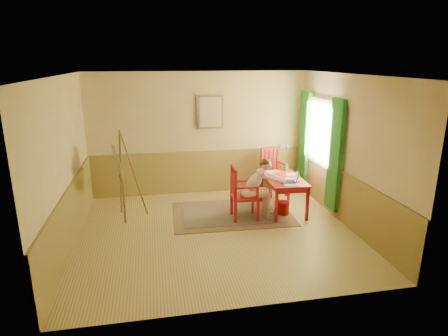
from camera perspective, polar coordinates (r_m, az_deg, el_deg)
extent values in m
cube|color=tan|center=(7.07, -1.17, -9.62)|extent=(5.00, 4.50, 0.02)
cube|color=white|center=(6.37, -1.32, 13.88)|extent=(5.00, 4.50, 0.02)
cube|color=#D0B17F|center=(8.76, -3.72, 5.16)|extent=(5.00, 0.02, 2.80)
cube|color=#D0B17F|center=(4.47, 3.63, -5.64)|extent=(5.00, 0.02, 2.80)
cube|color=#D0B17F|center=(6.65, -23.07, 0.38)|extent=(0.02, 4.50, 2.80)
cube|color=#D0B17F|center=(7.41, 18.29, 2.35)|extent=(0.02, 4.50, 2.80)
cube|color=olive|center=(8.95, -3.59, -0.55)|extent=(5.00, 0.04, 1.00)
cube|color=olive|center=(6.93, -22.02, -6.79)|extent=(0.04, 4.50, 1.00)
cube|color=olive|center=(7.64, 17.51, -4.22)|extent=(0.04, 4.50, 1.00)
cube|color=white|center=(8.31, 14.53, 5.14)|extent=(0.02, 1.00, 1.30)
cube|color=olive|center=(8.31, 14.40, 5.14)|extent=(0.03, 1.12, 1.42)
cube|color=#2B872E|center=(7.66, 16.34, 1.80)|extent=(0.08, 0.45, 2.20)
cube|color=#2B872E|center=(9.04, 11.92, 4.22)|extent=(0.08, 0.45, 2.20)
cube|color=olive|center=(8.67, -2.08, 8.41)|extent=(0.60, 0.04, 0.76)
cube|color=beige|center=(8.64, -2.06, 8.39)|extent=(0.50, 0.02, 0.66)
cube|color=#8C7251|center=(7.82, 1.23, -6.88)|extent=(2.46, 1.69, 0.01)
cube|color=#171D30|center=(7.81, 1.23, -6.82)|extent=(2.04, 1.27, 0.01)
cube|color=red|center=(7.82, 8.97, -1.64)|extent=(0.75, 1.22, 0.04)
cube|color=red|center=(7.84, 8.95, -2.13)|extent=(0.65, 1.12, 0.10)
cube|color=red|center=(7.36, 7.85, -5.73)|extent=(0.06, 0.06, 0.68)
cube|color=red|center=(7.56, 12.41, -5.37)|extent=(0.06, 0.06, 0.68)
cube|color=red|center=(8.35, 5.66, -2.97)|extent=(0.06, 0.06, 0.68)
cube|color=red|center=(8.53, 9.72, -2.72)|extent=(0.06, 0.06, 0.68)
cube|color=red|center=(7.45, 3.11, -4.34)|extent=(0.51, 0.49, 0.05)
cube|color=red|center=(7.31, 1.72, -6.76)|extent=(0.06, 0.06, 0.43)
cube|color=red|center=(7.40, 5.08, -6.54)|extent=(0.06, 0.06, 0.43)
cube|color=red|center=(7.69, 1.15, -5.57)|extent=(0.06, 0.06, 0.43)
cube|color=red|center=(7.78, 4.35, -5.38)|extent=(0.06, 0.06, 0.43)
cube|color=red|center=(7.11, 1.76, -2.61)|extent=(0.06, 0.06, 0.59)
cube|color=red|center=(7.50, 1.18, -1.61)|extent=(0.06, 0.06, 0.59)
cube|color=red|center=(7.23, 1.47, -0.12)|extent=(0.07, 0.47, 0.06)
cube|color=red|center=(7.21, 1.61, -2.48)|extent=(0.03, 0.05, 0.48)
cube|color=red|center=(7.31, 1.46, -2.21)|extent=(0.03, 0.05, 0.48)
cube|color=red|center=(7.41, 1.31, -1.96)|extent=(0.03, 0.05, 0.48)
cube|color=red|center=(7.18, 3.48, -2.97)|extent=(0.44, 0.06, 0.04)
cube|color=red|center=(7.26, 5.07, -3.76)|extent=(0.04, 0.04, 0.24)
cube|color=red|center=(7.56, 2.81, -1.95)|extent=(0.44, 0.06, 0.04)
cube|color=red|center=(7.64, 4.33, -2.71)|extent=(0.04, 0.04, 0.24)
cube|color=red|center=(8.86, 7.55, -1.08)|extent=(0.57, 0.58, 0.05)
cube|color=red|center=(9.02, 5.63, -2.33)|extent=(0.06, 0.06, 0.44)
cube|color=red|center=(8.65, 7.00, -3.18)|extent=(0.06, 0.06, 0.44)
cube|color=red|center=(9.22, 7.95, -2.00)|extent=(0.06, 0.06, 0.44)
cube|color=red|center=(8.86, 9.39, -2.82)|extent=(0.06, 0.06, 0.44)
cube|color=red|center=(8.86, 5.73, 1.15)|extent=(0.06, 0.06, 0.60)
cube|color=red|center=(9.06, 8.09, 1.41)|extent=(0.06, 0.06, 0.60)
cube|color=red|center=(8.89, 6.98, 2.94)|extent=(0.48, 0.15, 0.07)
cube|color=red|center=(8.91, 6.31, 1.12)|extent=(0.05, 0.04, 0.49)
cube|color=red|center=(8.96, 6.92, 1.18)|extent=(0.05, 0.04, 0.49)
cube|color=red|center=(9.01, 7.52, 1.25)|extent=(0.05, 0.04, 0.49)
cube|color=red|center=(8.68, 6.40, 0.42)|extent=(0.13, 0.44, 0.04)
cube|color=red|center=(8.54, 7.05, -0.70)|extent=(0.05, 0.05, 0.24)
cube|color=red|center=(8.89, 8.80, 0.70)|extent=(0.13, 0.44, 0.04)
cube|color=red|center=(8.75, 9.47, -0.39)|extent=(0.05, 0.05, 0.24)
ellipsoid|color=beige|center=(7.44, 3.43, -3.75)|extent=(0.28, 0.35, 0.22)
cylinder|color=beige|center=(7.41, 5.09, -3.95)|extent=(0.43, 0.17, 0.15)
cylinder|color=beige|center=(7.57, 4.78, -3.52)|extent=(0.43, 0.17, 0.15)
cylinder|color=beige|center=(7.55, 6.54, -5.66)|extent=(0.11, 0.11, 0.48)
cylinder|color=beige|center=(7.70, 6.20, -5.20)|extent=(0.11, 0.11, 0.48)
cube|color=beige|center=(7.65, 6.92, -7.27)|extent=(0.20, 0.09, 0.07)
cube|color=beige|center=(7.81, 6.58, -6.79)|extent=(0.20, 0.09, 0.07)
ellipsoid|color=beige|center=(7.40, 4.54, -2.14)|extent=(0.47, 0.29, 0.50)
ellipsoid|color=beige|center=(7.38, 5.64, -0.74)|extent=(0.20, 0.29, 0.17)
sphere|color=beige|center=(7.36, 6.43, 0.46)|extent=(0.20, 0.20, 0.19)
ellipsoid|color=#4E3012|center=(7.34, 6.30, 0.87)|extent=(0.19, 0.19, 0.14)
sphere|color=#4E3012|center=(7.33, 5.72, 0.77)|extent=(0.10, 0.10, 0.10)
cylinder|color=beige|center=(7.29, 6.59, -1.41)|extent=(0.22, 0.11, 0.14)
cylinder|color=beige|center=(7.39, 8.14, -1.87)|extent=(0.29, 0.13, 0.16)
sphere|color=beige|center=(7.31, 7.29, -1.63)|extent=(0.09, 0.09, 0.08)
sphere|color=beige|center=(7.47, 8.97, -2.10)|extent=(0.07, 0.07, 0.07)
cylinder|color=beige|center=(7.55, 6.04, -0.78)|extent=(0.22, 0.10, 0.14)
cylinder|color=beige|center=(7.61, 7.62, -1.32)|extent=(0.29, 0.14, 0.16)
sphere|color=beige|center=(7.59, 6.67, -0.95)|extent=(0.09, 0.09, 0.08)
sphere|color=beige|center=(7.63, 8.56, -1.68)|extent=(0.07, 0.07, 0.07)
cube|color=#1E2338|center=(7.57, 9.50, -2.04)|extent=(0.33, 0.26, 0.02)
cube|color=#2D3342|center=(7.57, 9.50, -2.01)|extent=(0.29, 0.21, 0.00)
cube|color=#1E2338|center=(7.57, 10.85, -1.23)|extent=(0.10, 0.22, 0.20)
cube|color=#99BFF2|center=(7.57, 10.77, -1.27)|extent=(0.07, 0.18, 0.17)
cube|color=white|center=(7.43, 10.00, -2.46)|extent=(0.28, 0.21, 0.00)
cube|color=white|center=(8.08, 10.31, -0.96)|extent=(0.33, 0.29, 0.00)
cube|color=white|center=(8.24, 7.52, -0.50)|extent=(0.28, 0.21, 0.00)
cube|color=white|center=(7.75, 10.16, -1.68)|extent=(0.33, 0.31, 0.00)
cylinder|color=#3F724C|center=(8.31, 9.23, 0.12)|extent=(0.12, 0.12, 0.16)
cylinder|color=#3F7233|center=(8.27, 8.93, 1.97)|extent=(0.10, 0.11, 0.42)
sphere|color=#728CD8|center=(8.26, 8.61, 3.43)|extent=(0.08, 0.08, 0.06)
cylinder|color=#3F7233|center=(8.20, 9.34, 1.89)|extent=(0.04, 0.10, 0.44)
sphere|color=pink|center=(8.10, 9.43, 3.31)|extent=(0.05, 0.05, 0.04)
cylinder|color=#3F7233|center=(8.27, 9.29, 1.61)|extent=(0.02, 0.05, 0.32)
sphere|color=pink|center=(8.25, 9.32, 2.73)|extent=(0.06, 0.06, 0.05)
cylinder|color=#3F7233|center=(8.18, 9.38, 1.75)|extent=(0.04, 0.14, 0.41)
sphere|color=#728CD8|center=(8.07, 9.50, 3.03)|extent=(0.07, 0.07, 0.06)
cylinder|color=#3F7233|center=(8.30, 9.38, 1.79)|extent=(0.07, 0.11, 0.36)
sphere|color=pink|center=(8.32, 9.50, 3.08)|extent=(0.06, 0.06, 0.05)
cylinder|color=#3F7233|center=(8.28, 9.35, 1.78)|extent=(0.04, 0.06, 0.37)
sphere|color=pink|center=(8.26, 9.44, 3.06)|extent=(0.06, 0.06, 0.05)
cylinder|color=#3F7233|center=(8.30, 9.33, 1.99)|extent=(0.05, 0.12, 0.42)
sphere|color=#728CD8|center=(8.31, 9.40, 3.47)|extent=(0.06, 0.06, 0.05)
cylinder|color=#9D0B0D|center=(7.84, 8.85, -5.98)|extent=(0.33, 0.33, 0.27)
cylinder|color=olive|center=(7.47, -15.01, -1.34)|extent=(0.04, 0.33, 1.78)
cylinder|color=olive|center=(7.74, -15.29, -0.74)|extent=(0.15, 0.32, 1.78)
cylinder|color=olive|center=(7.63, -13.37, -0.84)|extent=(0.46, 0.12, 1.79)
cylinder|color=olive|center=(7.63, -15.29, -1.57)|extent=(0.12, 0.50, 0.03)
cube|color=olive|center=(7.63, -14.86, -1.52)|extent=(0.16, 0.54, 0.03)
cube|color=olive|center=(7.54, -15.64, 0.68)|extent=(0.28, 0.80, 0.59)
cube|color=beige|center=(7.54, -15.49, 0.69)|extent=(0.23, 0.72, 0.51)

